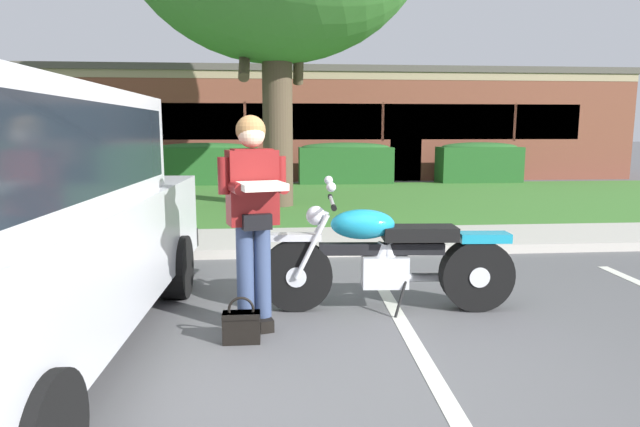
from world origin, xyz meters
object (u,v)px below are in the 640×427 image
object	(u,v)px
motorcycle	(397,257)
hedge_right	(479,162)
brick_building	(252,125)
hedge_left	(61,164)
handbag	(241,324)
rider_person	(253,206)
hedge_center_left	(206,163)
hedge_center_right	(345,163)

from	to	relation	value
motorcycle	hedge_right	world-z (taller)	hedge_right
brick_building	hedge_left	bearing A→B (deg)	-127.58
motorcycle	handbag	distance (m)	1.52
hedge_right	brick_building	bearing A→B (deg)	136.48
handbag	brick_building	size ratio (longest dim) A/B	0.01
rider_person	hedge_left	world-z (taller)	rider_person
hedge_center_left	hedge_right	xyz separation A→B (m)	(8.05, 0.00, 0.00)
handbag	hedge_right	xyz separation A→B (m)	(6.36, 11.77, 0.51)
hedge_right	handbag	bearing A→B (deg)	-118.37
handbag	hedge_center_right	size ratio (longest dim) A/B	0.13
rider_person	brick_building	xyz separation A→B (m)	(-0.72, 18.14, 0.78)
hedge_center_right	brick_building	bearing A→B (deg)	114.01
rider_person	hedge_right	size ratio (longest dim) A/B	0.70
hedge_center_right	hedge_center_left	bearing A→B (deg)	-180.00
hedge_center_right	hedge_right	xyz separation A→B (m)	(4.03, -0.00, 0.00)
motorcycle	hedge_right	xyz separation A→B (m)	(5.03, 11.13, 0.17)
hedge_center_right	brick_building	distance (m)	7.34
motorcycle	hedge_left	distance (m)	13.18
handbag	hedge_center_left	xyz separation A→B (m)	(-1.70, 11.77, 0.51)
motorcycle	brick_building	bearing A→B (deg)	96.28
motorcycle	rider_person	xyz separation A→B (m)	(-1.24, -0.39, 0.53)
motorcycle	hedge_left	xyz separation A→B (m)	(-7.05, 11.13, 0.17)
hedge_left	hedge_center_left	bearing A→B (deg)	-0.00
rider_person	hedge_center_left	distance (m)	11.66
rider_person	hedge_center_right	distance (m)	11.73
handbag	rider_person	bearing A→B (deg)	70.00
hedge_left	hedge_center_left	distance (m)	4.03
handbag	hedge_right	world-z (taller)	hedge_right
hedge_left	hedge_center_right	world-z (taller)	same
rider_person	hedge_center_left	size ratio (longest dim) A/B	0.58
hedge_center_left	handbag	bearing A→B (deg)	-81.81
hedge_center_right	brick_building	size ratio (longest dim) A/B	0.11
motorcycle	hedge_center_right	size ratio (longest dim) A/B	0.82
brick_building	motorcycle	bearing A→B (deg)	-83.72
hedge_center_right	hedge_left	bearing A→B (deg)	180.00
rider_person	handbag	distance (m)	0.91
motorcycle	hedge_left	world-z (taller)	hedge_left
motorcycle	handbag	xyz separation A→B (m)	(-1.33, -0.64, -0.34)
handbag	hedge_right	bearing A→B (deg)	61.63
hedge_center_left	hedge_center_right	size ratio (longest dim) A/B	1.07
rider_person	hedge_left	distance (m)	12.90
hedge_right	hedge_center_left	bearing A→B (deg)	180.00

